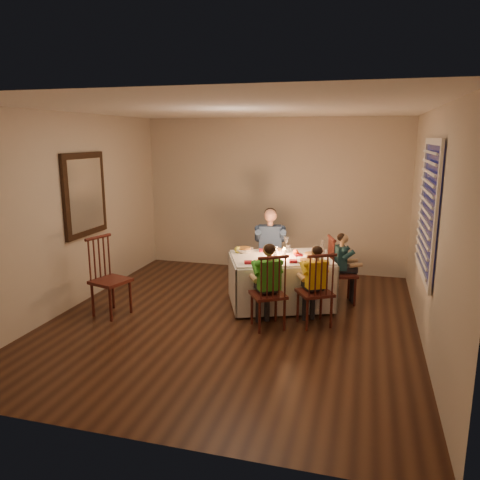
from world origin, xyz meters
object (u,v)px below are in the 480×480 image
(chair_end, at_px, (341,302))
(chair_extra, at_px, (113,314))
(chair_adult, at_px, (269,288))
(child_teal, at_px, (341,302))
(serving_bowl, at_px, (244,250))
(child_yellow, at_px, (314,325))
(dining_table, at_px, (280,271))
(chair_near_right, at_px, (314,325))
(adult, at_px, (269,288))
(chair_near_left, at_px, (268,327))
(child_green, at_px, (268,327))

(chair_end, distance_m, chair_extra, 3.13)
(chair_adult, height_order, child_teal, child_teal)
(chair_end, xyz_separation_m, serving_bowl, (-1.35, -0.24, 0.72))
(chair_extra, xyz_separation_m, child_yellow, (2.59, 0.36, 0.00))
(dining_table, xyz_separation_m, chair_end, (0.81, 0.34, -0.49))
(chair_near_right, bearing_deg, adult, -87.08)
(chair_near_left, distance_m, child_teal, 1.40)
(chair_adult, relative_size, serving_bowl, 3.98)
(chair_extra, bearing_deg, chair_near_left, -69.74)
(chair_near_right, relative_size, chair_extra, 0.91)
(adult, bearing_deg, child_teal, -31.05)
(chair_extra, relative_size, child_teal, 1.05)
(child_green, distance_m, serving_bowl, 1.28)
(child_yellow, bearing_deg, chair_extra, -22.52)
(chair_end, relative_size, child_teal, 0.95)
(chair_near_right, distance_m, chair_end, 0.95)
(chair_near_right, xyz_separation_m, chair_extra, (-2.59, -0.36, 0.00))
(child_yellow, distance_m, serving_bowl, 1.46)
(chair_extra, distance_m, child_yellow, 2.62)
(dining_table, distance_m, chair_near_left, 0.94)
(chair_end, bearing_deg, child_teal, -0.00)
(chair_end, bearing_deg, dining_table, 95.05)
(chair_adult, xyz_separation_m, child_green, (0.29, -1.49, 0.00))
(chair_extra, relative_size, child_yellow, 1.03)
(chair_adult, height_order, serving_bowl, serving_bowl)
(chair_near_right, xyz_separation_m, adult, (-0.82, 1.26, 0.00))
(dining_table, bearing_deg, chair_near_right, -68.77)
(dining_table, relative_size, chair_adult, 1.69)
(chair_near_right, bearing_deg, chair_near_left, -7.26)
(chair_end, relative_size, chair_extra, 0.91)
(chair_near_left, relative_size, chair_end, 1.00)
(chair_adult, xyz_separation_m, chair_near_right, (0.82, -1.26, 0.00))
(child_green, bearing_deg, chair_extra, -28.05)
(chair_end, bearing_deg, serving_bowl, 82.22)
(chair_near_left, height_order, child_teal, child_teal)
(chair_extra, distance_m, child_teal, 3.13)
(child_green, distance_m, child_teal, 1.40)
(chair_near_right, relative_size, child_green, 0.89)
(chair_end, relative_size, serving_bowl, 3.98)
(chair_end, xyz_separation_m, chair_extra, (-2.87, -1.27, 0.00))
(dining_table, height_order, child_yellow, dining_table)
(chair_near_right, distance_m, adult, 1.50)
(chair_near_right, relative_size, child_teal, 0.95)
(child_green, height_order, child_yellow, child_green)
(chair_end, relative_size, child_yellow, 0.93)
(chair_near_left, distance_m, child_yellow, 0.58)
(chair_adult, relative_size, chair_extra, 0.91)
(chair_near_left, bearing_deg, child_yellow, 171.49)
(chair_near_left, height_order, serving_bowl, serving_bowl)
(adult, bearing_deg, chair_near_left, -92.64)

